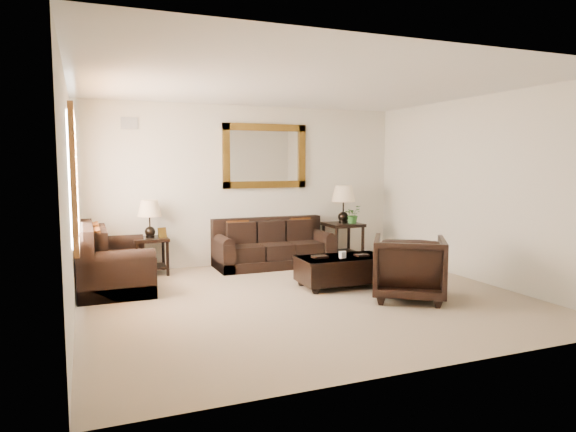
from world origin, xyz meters
name	(u,v)px	position (x,y,z in m)	size (l,w,h in m)	color
room	(305,194)	(0.00, 0.00, 1.35)	(5.51, 5.01, 2.71)	gray
window	(75,178)	(-2.70, 0.90, 1.55)	(0.07, 1.96, 1.66)	white
mirror	(265,156)	(0.33, 2.47, 1.85)	(1.50, 0.06, 1.10)	#4C250F
air_vent	(129,123)	(-1.90, 2.48, 2.35)	(0.25, 0.02, 0.18)	#999999
sofa	(272,249)	(0.33, 2.11, 0.29)	(1.95, 0.84, 0.80)	black
loveseat	(109,265)	(-2.31, 1.44, 0.33)	(0.96, 1.61, 0.91)	black
end_table_left	(150,226)	(-1.66, 2.20, 0.76)	(0.53, 0.53, 1.16)	black
end_table_right	(343,211)	(1.70, 2.16, 0.87)	(0.61, 0.61, 1.34)	black
coffee_table	(342,268)	(0.74, 0.37, 0.26)	(1.27, 0.71, 0.53)	black
armchair	(409,264)	(1.21, -0.54, 0.45)	(0.87, 0.82, 0.90)	black
potted_plant	(353,216)	(1.83, 2.05, 0.79)	(0.29, 0.32, 0.25)	#25531C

